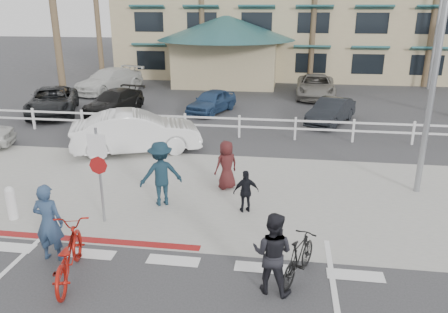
% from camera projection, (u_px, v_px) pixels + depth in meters
% --- Properties ---
extents(ground, '(140.00, 140.00, 0.00)m').
position_uv_depth(ground, '(166.00, 277.00, 9.30)').
color(ground, '#333335').
extents(sidewalk_plaza, '(22.00, 7.00, 0.01)m').
position_uv_depth(sidewalk_plaza, '(205.00, 192.00, 13.51)').
color(sidewalk_plaza, gray).
rests_on(sidewalk_plaza, ground).
extents(cross_street, '(40.00, 5.00, 0.01)m').
position_uv_depth(cross_street, '(224.00, 151.00, 17.25)').
color(cross_street, '#333335').
rests_on(cross_street, ground).
extents(parking_lot, '(50.00, 16.00, 0.01)m').
position_uv_depth(parking_lot, '(246.00, 102.00, 26.13)').
color(parking_lot, '#333335').
rests_on(parking_lot, ground).
extents(curb_red, '(7.00, 0.25, 0.02)m').
position_uv_depth(curb_red, '(62.00, 238.00, 10.82)').
color(curb_red, maroon).
rests_on(curb_red, ground).
extents(rail_fence, '(29.40, 0.16, 1.00)m').
position_uv_depth(rail_fence, '(242.00, 127.00, 18.89)').
color(rail_fence, silver).
rests_on(rail_fence, ground).
extents(building, '(28.00, 16.00, 11.30)m').
position_uv_depth(building, '(286.00, 3.00, 36.16)').
color(building, tan).
rests_on(building, ground).
extents(sign_post, '(0.50, 0.10, 2.90)m').
position_uv_depth(sign_post, '(100.00, 171.00, 11.19)').
color(sign_post, gray).
rests_on(sign_post, ground).
extents(bollard_0, '(0.26, 0.26, 0.95)m').
position_uv_depth(bollard_0, '(11.00, 203.00, 11.66)').
color(bollard_0, silver).
rests_on(bollard_0, ground).
extents(streetlight_0, '(0.60, 2.00, 9.00)m').
position_uv_depth(streetlight_0, '(440.00, 42.00, 12.09)').
color(streetlight_0, gray).
rests_on(streetlight_0, ground).
extents(streetlight_1, '(0.60, 2.00, 9.50)m').
position_uv_depth(streetlight_1, '(439.00, 17.00, 28.56)').
color(streetlight_1, gray).
rests_on(streetlight_1, ground).
extents(bike_red, '(1.27, 2.27, 1.13)m').
position_uv_depth(bike_red, '(68.00, 255.00, 9.07)').
color(bike_red, '#9C140C').
rests_on(bike_red, ground).
extents(rider_red, '(0.68, 0.46, 1.83)m').
position_uv_depth(rider_red, '(49.00, 223.00, 9.67)').
color(rider_red, navy).
rests_on(rider_red, ground).
extents(bike_black, '(1.05, 1.67, 0.97)m').
position_uv_depth(bike_black, '(299.00, 257.00, 9.12)').
color(bike_black, black).
rests_on(bike_black, ground).
extents(rider_black, '(0.97, 0.83, 1.72)m').
position_uv_depth(rider_black, '(272.00, 253.00, 8.58)').
color(rider_black, black).
rests_on(rider_black, ground).
extents(pedestrian_a, '(1.40, 1.17, 1.89)m').
position_uv_depth(pedestrian_a, '(161.00, 174.00, 12.40)').
color(pedestrian_a, '#122733').
rests_on(pedestrian_a, ground).
extents(pedestrian_child, '(0.78, 0.51, 1.23)m').
position_uv_depth(pedestrian_child, '(246.00, 192.00, 12.03)').
color(pedestrian_child, black).
rests_on(pedestrian_child, ground).
extents(pedestrian_b, '(0.90, 0.86, 1.56)m').
position_uv_depth(pedestrian_b, '(226.00, 165.00, 13.54)').
color(pedestrian_b, '#401617').
rests_on(pedestrian_b, ground).
extents(car_white_sedan, '(5.21, 3.38, 1.62)m').
position_uv_depth(car_white_sedan, '(137.00, 132.00, 16.97)').
color(car_white_sedan, silver).
rests_on(car_white_sedan, ground).
extents(lot_car_0, '(4.03, 5.52, 1.39)m').
position_uv_depth(lot_car_0, '(53.00, 101.00, 22.95)').
color(lot_car_0, black).
rests_on(lot_car_0, ground).
extents(lot_car_1, '(2.52, 4.51, 1.24)m').
position_uv_depth(lot_car_1, '(114.00, 102.00, 23.17)').
color(lot_car_1, black).
rests_on(lot_car_1, ground).
extents(lot_car_2, '(2.57, 3.88, 1.23)m').
position_uv_depth(lot_car_2, '(212.00, 101.00, 23.31)').
color(lot_car_2, navy).
rests_on(lot_car_2, ground).
extents(lot_car_3, '(2.72, 3.89, 1.22)m').
position_uv_depth(lot_car_3, '(331.00, 111.00, 21.17)').
color(lot_car_3, black).
rests_on(lot_car_3, ground).
extents(lot_car_4, '(3.86, 5.70, 1.53)m').
position_uv_depth(lot_car_4, '(109.00, 81.00, 28.77)').
color(lot_car_4, silver).
rests_on(lot_car_4, ground).
extents(lot_car_5, '(2.51, 5.11, 1.40)m').
position_uv_depth(lot_car_5, '(316.00, 86.00, 27.11)').
color(lot_car_5, slate).
rests_on(lot_car_5, ground).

